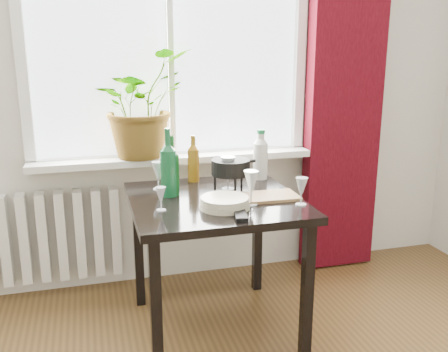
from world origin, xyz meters
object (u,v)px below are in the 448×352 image
object	(u,v)px
potted_plant	(140,104)
plate_stack	(225,203)
radiator	(53,236)
wineglass_front_right	(251,187)
wine_bottle_left	(172,165)
bottle_amber	(193,158)
wine_bottle_right	(168,162)
wineglass_front_left	(161,199)
wineglass_far_right	(301,191)
wineglass_back_center	(228,173)
cleaning_bottle	(260,154)
table	(215,215)
wineglass_back_left	(158,175)
fondue_pot	(231,174)
tv_remote	(240,214)
cutting_board	(269,196)

from	to	relation	value
potted_plant	plate_stack	xyz separation A→B (m)	(0.30, -0.79, -0.40)
radiator	wineglass_front_right	xyz separation A→B (m)	(0.99, -0.78, 0.45)
wine_bottle_left	bottle_amber	world-z (taller)	wine_bottle_left
wine_bottle_right	wineglass_front_left	distance (m)	0.27
wineglass_front_right	wineglass_far_right	distance (m)	0.24
wine_bottle_left	wineglass_back_center	distance (m)	0.31
wine_bottle_left	wineglass_front_left	xyz separation A→B (m)	(-0.10, -0.24, -0.10)
wine_bottle_left	cleaning_bottle	size ratio (longest dim) A/B	1.07
potted_plant	wine_bottle_left	world-z (taller)	potted_plant
wine_bottle_left	table	bearing A→B (deg)	-30.33
wineglass_back_left	wine_bottle_left	bearing A→B (deg)	-63.69
wineglass_back_left	wineglass_far_right	bearing A→B (deg)	-35.93
wineglass_far_right	wineglass_back_center	distance (m)	0.45
fondue_pot	tv_remote	size ratio (longest dim) A/B	1.31
wine_bottle_right	wineglass_front_right	xyz separation A→B (m)	(0.36, -0.26, -0.09)
wine_bottle_left	wineglass_front_left	size ratio (longest dim) A/B	2.69
radiator	cutting_board	bearing A→B (deg)	-32.12
cleaning_bottle	wineglass_back_left	distance (m)	0.61
tv_remote	cleaning_bottle	bearing A→B (deg)	74.34
wineglass_back_left	radiator	bearing A→B (deg)	146.18
cleaning_bottle	wineglass_back_left	bearing A→B (deg)	-173.46
radiator	wineglass_back_center	distance (m)	1.17
table	wineglass_front_left	bearing A→B (deg)	-156.13
wineglass_far_right	fondue_pot	size ratio (longest dim) A/B	0.60
cutting_board	cleaning_bottle	bearing A→B (deg)	77.54
radiator	cleaning_bottle	bearing A→B (deg)	-15.34
tv_remote	radiator	bearing A→B (deg)	145.58
cleaning_bottle	tv_remote	xyz separation A→B (m)	(-0.31, -0.60, -0.14)
radiator	wineglass_far_right	xyz separation A→B (m)	(1.23, -0.86, 0.43)
wine_bottle_right	cutting_board	world-z (taller)	wine_bottle_right
wine_bottle_left	cutting_board	size ratio (longest dim) A/B	1.09
radiator	table	size ratio (longest dim) A/B	0.94
wineglass_back_center	cleaning_bottle	bearing A→B (deg)	34.65
radiator	potted_plant	distance (m)	0.96
table	wineglass_back_center	distance (m)	0.25
wine_bottle_left	wineglass_front_left	world-z (taller)	wine_bottle_left
fondue_pot	wineglass_back_left	bearing A→B (deg)	-177.80
wineglass_far_right	cutting_board	world-z (taller)	wineglass_far_right
cutting_board	radiator	bearing A→B (deg)	147.88
wineglass_back_center	wineglass_front_left	distance (m)	0.48
tv_remote	wineglass_front_left	bearing A→B (deg)	165.31
wineglass_far_right	table	bearing A→B (deg)	148.99
wine_bottle_right	wineglass_back_center	bearing A→B (deg)	5.13
table	fondue_pot	xyz separation A→B (m)	(0.13, 0.15, 0.17)
wine_bottle_left	wineglass_back_center	bearing A→B (deg)	3.11
potted_plant	wine_bottle_right	bearing A→B (deg)	-81.39
wineglass_back_center	table	bearing A→B (deg)	-129.56
wineglass_back_left	wineglass_back_center	bearing A→B (deg)	-15.25
potted_plant	wineglass_back_left	distance (m)	0.52
cutting_board	wineglass_front_right	bearing A→B (deg)	-147.25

